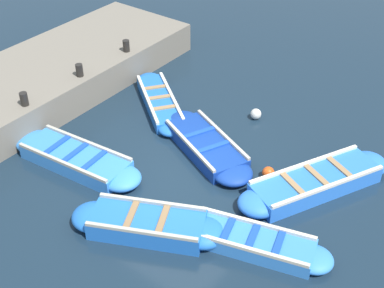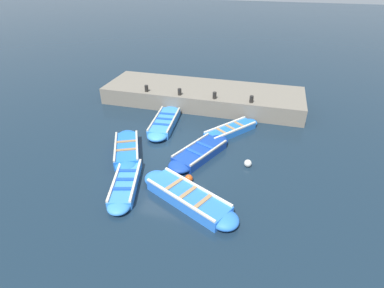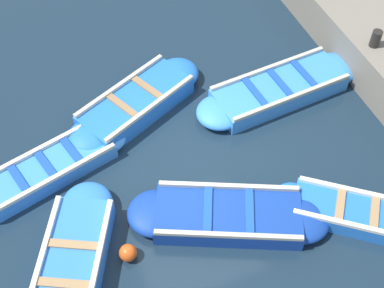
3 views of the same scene
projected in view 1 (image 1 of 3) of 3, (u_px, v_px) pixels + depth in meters
ground_plane at (183, 178)px, 12.56m from camera, size 120.00×120.00×0.00m
boat_mid_row at (315, 182)px, 12.13m from camera, size 2.57×3.96×0.47m
boat_end_of_row at (147, 224)px, 11.04m from camera, size 3.34×2.20×0.47m
boat_tucked at (206, 145)px, 13.34m from camera, size 3.53×2.28×0.40m
boat_centre at (76, 159)px, 12.87m from camera, size 3.76×1.25×0.43m
boat_broadside at (252, 242)px, 10.71m from camera, size 3.33×1.60×0.37m
boat_outer_right at (160, 102)px, 15.04m from camera, size 3.15×2.64×0.36m
quay_wall at (24, 89)px, 15.01m from camera, size 3.36×11.10×0.91m
bollard_mid_north at (24, 99)px, 13.39m from camera, size 0.20×0.20×0.35m
bollard_mid_south at (79, 70)px, 14.61m from camera, size 0.20×0.20×0.35m
bollard_south at (126, 46)px, 15.84m from camera, size 0.20×0.20×0.35m
buoy_orange_near at (256, 114)px, 14.55m from camera, size 0.30×0.30×0.30m
buoy_yellow_far at (268, 173)px, 12.50m from camera, size 0.29×0.29×0.29m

